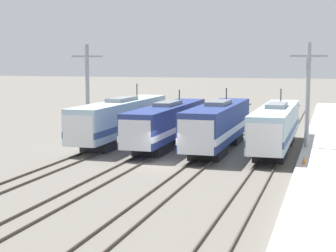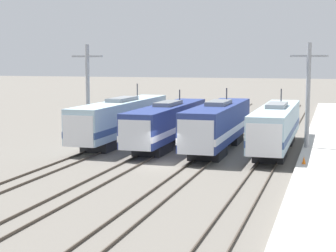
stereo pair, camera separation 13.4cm
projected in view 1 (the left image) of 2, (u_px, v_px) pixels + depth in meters
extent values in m
plane|color=#666059|center=(165.00, 165.00, 42.41)|extent=(400.00, 400.00, 0.00)
cube|color=#4C4238|center=(67.00, 159.00, 44.66)|extent=(0.07, 120.00, 0.15)
cube|color=#4C4238|center=(84.00, 160.00, 44.26)|extent=(0.07, 120.00, 0.15)
cube|color=#4C4238|center=(125.00, 162.00, 43.29)|extent=(0.07, 120.00, 0.15)
cube|color=#4C4238|center=(143.00, 163.00, 42.89)|extent=(0.07, 120.00, 0.15)
cube|color=#4C4238|center=(187.00, 165.00, 41.91)|extent=(0.07, 120.00, 0.15)
cube|color=#4C4238|center=(206.00, 166.00, 41.51)|extent=(0.07, 120.00, 0.15)
cube|color=#4C4238|center=(253.00, 169.00, 40.54)|extent=(0.07, 120.00, 0.15)
cube|color=#4C4238|center=(273.00, 170.00, 40.14)|extent=(0.07, 120.00, 0.15)
cube|color=#232326|center=(103.00, 144.00, 49.68)|extent=(2.45, 4.33, 0.95)
cube|color=#232326|center=(139.00, 131.00, 59.06)|extent=(2.45, 4.33, 0.95)
cube|color=#9EBCCC|center=(122.00, 117.00, 54.14)|extent=(2.88, 19.67, 3.01)
cube|color=navy|center=(122.00, 123.00, 54.21)|extent=(2.92, 19.71, 0.54)
cube|color=silver|center=(84.00, 130.00, 45.84)|extent=(2.65, 2.40, 2.56)
cube|color=black|center=(78.00, 124.00, 44.70)|extent=(2.26, 0.08, 0.72)
cube|color=gray|center=(122.00, 99.00, 53.94)|extent=(1.59, 4.92, 0.35)
cylinder|color=#38383D|center=(137.00, 91.00, 58.00)|extent=(0.12, 0.12, 1.50)
cube|color=black|center=(153.00, 148.00, 47.57)|extent=(2.43, 4.02, 0.95)
cube|color=black|center=(181.00, 134.00, 56.29)|extent=(2.43, 4.02, 0.95)
cube|color=navy|center=(168.00, 120.00, 51.71)|extent=(2.86, 18.29, 2.80)
cube|color=silver|center=(168.00, 126.00, 51.77)|extent=(2.90, 18.33, 0.50)
cube|color=silver|center=(138.00, 134.00, 43.78)|extent=(2.63, 1.81, 2.38)
cube|color=black|center=(134.00, 129.00, 42.93)|extent=(2.23, 0.08, 0.67)
cube|color=slate|center=(168.00, 103.00, 51.52)|extent=(1.57, 4.57, 0.35)
cylinder|color=#38383D|center=(179.00, 96.00, 55.31)|extent=(0.12, 0.12, 1.24)
cube|color=black|center=(208.00, 152.00, 45.45)|extent=(2.54, 3.76, 0.95)
cube|color=black|center=(227.00, 138.00, 53.61)|extent=(2.54, 3.76, 0.95)
cube|color=navy|center=(218.00, 122.00, 49.29)|extent=(2.99, 17.11, 3.04)
cube|color=silver|center=(218.00, 129.00, 49.37)|extent=(3.03, 17.15, 0.55)
cube|color=silver|center=(199.00, 135.00, 42.21)|extent=(2.75, 2.39, 2.59)
cube|color=black|center=(196.00, 130.00, 41.08)|extent=(2.34, 0.08, 0.72)
cube|color=slate|center=(219.00, 103.00, 49.09)|extent=(1.65, 4.28, 0.35)
cylinder|color=#38383D|center=(226.00, 95.00, 52.63)|extent=(0.12, 0.12, 1.28)
cube|color=#232326|center=(270.00, 153.00, 44.74)|extent=(2.40, 4.02, 0.95)
cube|color=#232326|center=(280.00, 138.00, 53.46)|extent=(2.40, 4.02, 0.95)
cube|color=#9EBCCC|center=(276.00, 123.00, 48.88)|extent=(2.82, 18.29, 2.87)
cube|color=navy|center=(276.00, 130.00, 48.95)|extent=(2.86, 18.33, 0.52)
cube|color=silver|center=(266.00, 139.00, 41.12)|extent=(2.60, 2.17, 2.44)
cube|color=black|center=(264.00, 133.00, 40.10)|extent=(2.21, 0.08, 0.68)
cube|color=gray|center=(277.00, 105.00, 48.69)|extent=(1.55, 4.57, 0.35)
cylinder|color=#38383D|center=(281.00, 96.00, 52.46)|extent=(0.12, 0.12, 1.40)
cylinder|color=gray|center=(87.00, 94.00, 53.46)|extent=(0.38, 0.38, 9.35)
cube|color=gray|center=(87.00, 56.00, 53.04)|extent=(3.13, 0.16, 0.16)
cylinder|color=gray|center=(308.00, 98.00, 47.78)|extent=(0.38, 0.38, 9.35)
cube|color=gray|center=(309.00, 56.00, 47.36)|extent=(3.13, 0.16, 0.16)
cube|color=beige|center=(325.00, 171.00, 39.14)|extent=(4.00, 120.00, 0.43)
cone|color=orange|center=(304.00, 160.00, 40.51)|extent=(0.28, 0.28, 0.55)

